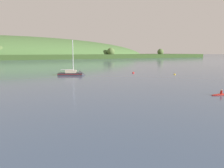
{
  "coord_description": "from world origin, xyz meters",
  "views": [
    {
      "loc": [
        -11.91,
        0.37,
        6.59
      ],
      "look_at": [
        2.01,
        28.58,
        1.99
      ],
      "focal_mm": 34.78,
      "sensor_mm": 36.0,
      "label": 1
    }
  ],
  "objects_px": {
    "sailboat_near_mooring": "(74,74)",
    "mooring_buoy_midchannel": "(133,73)",
    "canoe_with_paddler": "(221,94)",
    "mooring_buoy_foreground": "(175,74)"
  },
  "relations": [
    {
      "from": "canoe_with_paddler",
      "to": "mooring_buoy_foreground",
      "type": "xyz_separation_m",
      "value": [
        15.64,
        27.63,
        -0.1
      ]
    },
    {
      "from": "mooring_buoy_foreground",
      "to": "mooring_buoy_midchannel",
      "type": "distance_m",
      "value": 12.8
    },
    {
      "from": "canoe_with_paddler",
      "to": "mooring_buoy_foreground",
      "type": "relative_size",
      "value": 5.79
    },
    {
      "from": "mooring_buoy_foreground",
      "to": "mooring_buoy_midchannel",
      "type": "bearing_deg",
      "value": 133.3
    },
    {
      "from": "canoe_with_paddler",
      "to": "mooring_buoy_midchannel",
      "type": "xyz_separation_m",
      "value": [
        6.86,
        36.95,
        -0.1
      ]
    },
    {
      "from": "sailboat_near_mooring",
      "to": "mooring_buoy_midchannel",
      "type": "xyz_separation_m",
      "value": [
        18.85,
        -2.57,
        -0.19
      ]
    },
    {
      "from": "sailboat_near_mooring",
      "to": "mooring_buoy_foreground",
      "type": "distance_m",
      "value": 30.08
    },
    {
      "from": "canoe_with_paddler",
      "to": "mooring_buoy_foreground",
      "type": "height_order",
      "value": "canoe_with_paddler"
    },
    {
      "from": "mooring_buoy_midchannel",
      "to": "canoe_with_paddler",
      "type": "bearing_deg",
      "value": -100.52
    },
    {
      "from": "canoe_with_paddler",
      "to": "sailboat_near_mooring",
      "type": "bearing_deg",
      "value": 115.24
    }
  ]
}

